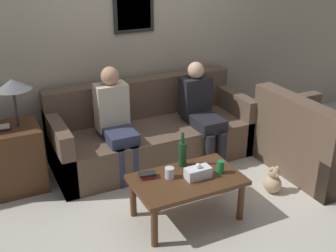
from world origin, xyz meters
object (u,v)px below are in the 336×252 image
object	(u,v)px
couch_side	(315,145)
person_right	(201,109)
drinking_glass	(169,173)
wine_bottle	(182,153)
couch_main	(151,134)
person_left	(115,119)
coffee_table	(187,184)
teddy_bear	(273,181)

from	to	relation	value
couch_side	person_right	world-z (taller)	person_right
drinking_glass	person_right	size ratio (longest dim) A/B	0.09
wine_bottle	drinking_glass	bearing A→B (deg)	-144.33
couch_main	person_left	bearing A→B (deg)	-163.15
drinking_glass	person_left	size ratio (longest dim) A/B	0.08
coffee_table	wine_bottle	xyz separation A→B (m)	(0.07, 0.22, 0.19)
coffee_table	teddy_bear	distance (m)	1.02
coffee_table	person_right	bearing A→B (deg)	54.63
wine_bottle	coffee_table	bearing A→B (deg)	-107.01
couch_main	wine_bottle	xyz separation A→B (m)	(-0.12, -1.01, 0.24)
wine_bottle	teddy_bear	distance (m)	1.04
coffee_table	teddy_bear	size ratio (longest dim) A/B	3.40
person_left	person_right	size ratio (longest dim) A/B	1.05
coffee_table	couch_main	bearing A→B (deg)	81.13
coffee_table	drinking_glass	bearing A→B (deg)	151.79
couch_main	person_left	xyz separation A→B (m)	(-0.47, -0.14, 0.33)
couch_main	drinking_glass	size ratio (longest dim) A/B	23.07
person_left	teddy_bear	world-z (taller)	person_left
couch_side	couch_main	bearing A→B (deg)	54.54
person_right	couch_side	bearing A→B (deg)	-41.71
couch_main	teddy_bear	bearing A→B (deg)	-57.33
couch_side	wine_bottle	bearing A→B (deg)	88.18
drinking_glass	person_right	xyz separation A→B (m)	(0.87, 0.95, 0.13)
couch_main	coffee_table	size ratio (longest dim) A/B	2.33
couch_side	drinking_glass	distance (m)	1.84
person_right	person_left	bearing A→B (deg)	176.21
drinking_glass	couch_side	bearing A→B (deg)	3.06
couch_main	teddy_bear	world-z (taller)	couch_main
person_left	person_right	world-z (taller)	person_left
wine_bottle	person_right	world-z (taller)	person_right
drinking_glass	person_left	world-z (taller)	person_left
wine_bottle	drinking_glass	xyz separation A→B (m)	(-0.21, -0.15, -0.08)
couch_main	teddy_bear	distance (m)	1.49
coffee_table	drinking_glass	xyz separation A→B (m)	(-0.14, 0.07, 0.11)
couch_side	teddy_bear	world-z (taller)	couch_side
couch_main	coffee_table	world-z (taller)	couch_main
couch_main	wine_bottle	distance (m)	1.05
drinking_glass	couch_main	bearing A→B (deg)	74.06
person_left	person_right	distance (m)	1.01
person_left	teddy_bear	bearing A→B (deg)	-40.93
teddy_bear	coffee_table	bearing A→B (deg)	179.52
couch_side	coffee_table	bearing A→B (deg)	95.83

